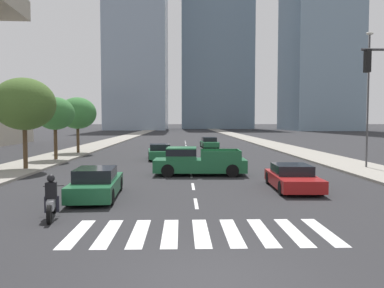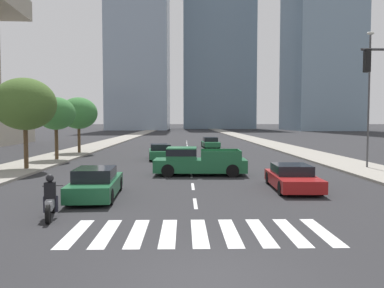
% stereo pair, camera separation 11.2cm
% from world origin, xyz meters
% --- Properties ---
extents(ground_plane, '(800.00, 800.00, 0.00)m').
position_xyz_m(ground_plane, '(0.00, 0.00, 0.00)').
color(ground_plane, '#28282B').
extents(sidewalk_east, '(4.00, 260.00, 0.15)m').
position_xyz_m(sidewalk_east, '(11.60, 30.00, 0.07)').
color(sidewalk_east, gray).
rests_on(sidewalk_east, ground).
extents(sidewalk_west, '(4.00, 260.00, 0.15)m').
position_xyz_m(sidewalk_west, '(-11.60, 30.00, 0.07)').
color(sidewalk_west, gray).
rests_on(sidewalk_west, ground).
extents(crosswalk_near, '(7.65, 2.93, 0.01)m').
position_xyz_m(crosswalk_near, '(0.00, 3.38, 0.00)').
color(crosswalk_near, silver).
rests_on(crosswalk_near, ground).
extents(lane_divider_center, '(0.14, 50.00, 0.01)m').
position_xyz_m(lane_divider_center, '(0.00, 31.38, 0.00)').
color(lane_divider_center, silver).
rests_on(lane_divider_center, ground).
extents(motorcycle_trailing, '(0.79, 2.13, 1.49)m').
position_xyz_m(motorcycle_trailing, '(-4.92, 5.19, 0.58)').
color(motorcycle_trailing, black).
rests_on(motorcycle_trailing, ground).
extents(pickup_truck, '(5.57, 2.28, 1.67)m').
position_xyz_m(pickup_truck, '(0.26, 15.48, 0.81)').
color(pickup_truck, '#1E6038').
rests_on(pickup_truck, ground).
extents(sedan_green_0, '(2.24, 4.53, 1.32)m').
position_xyz_m(sedan_green_0, '(-2.43, 25.16, 0.61)').
color(sedan_green_0, '#1E6038').
rests_on(sedan_green_0, ground).
extents(sedan_green_1, '(2.12, 4.44, 1.26)m').
position_xyz_m(sedan_green_1, '(2.81, 39.60, 0.58)').
color(sedan_green_1, '#1E6038').
rests_on(sedan_green_1, ground).
extents(sedan_green_2, '(1.99, 4.69, 1.29)m').
position_xyz_m(sedan_green_2, '(-4.19, 8.66, 0.59)').
color(sedan_green_2, '#1E6038').
rests_on(sedan_green_2, ground).
extents(sedan_red_3, '(2.07, 4.57, 1.17)m').
position_xyz_m(sedan_red_3, '(4.73, 10.51, 0.55)').
color(sedan_red_3, maroon).
rests_on(sedan_red_3, ground).
extents(street_lamp_east, '(0.50, 0.24, 8.99)m').
position_xyz_m(street_lamp_east, '(11.90, 17.99, 5.26)').
color(street_lamp_east, '#3F3F42').
rests_on(street_lamp_east, sidewalk_east).
extents(street_tree_nearest, '(3.99, 3.99, 5.91)m').
position_xyz_m(street_tree_nearest, '(-10.80, 17.85, 4.35)').
color(street_tree_nearest, '#4C3823').
rests_on(street_tree_nearest, sidewalk_west).
extents(street_tree_second, '(3.11, 3.11, 5.03)m').
position_xyz_m(street_tree_second, '(-10.80, 23.97, 3.84)').
color(street_tree_second, '#4C3823').
rests_on(street_tree_second, sidewalk_west).
extents(street_tree_third, '(3.65, 3.65, 5.43)m').
position_xyz_m(street_tree_third, '(-10.80, 30.79, 4.01)').
color(street_tree_third, '#4C3823').
rests_on(street_tree_third, sidewalk_west).
extents(office_tower_left_skyline, '(21.81, 28.45, 94.53)m').
position_xyz_m(office_tower_left_skyline, '(-17.06, 140.47, 42.67)').
color(office_tower_left_skyline, '#8C9EB2').
rests_on(office_tower_left_skyline, ground).
extents(office_tower_center_skyline, '(29.78, 27.28, 91.75)m').
position_xyz_m(office_tower_center_skyline, '(14.35, 163.87, 45.35)').
color(office_tower_center_skyline, '#7A93A8').
rests_on(office_tower_center_skyline, ground).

